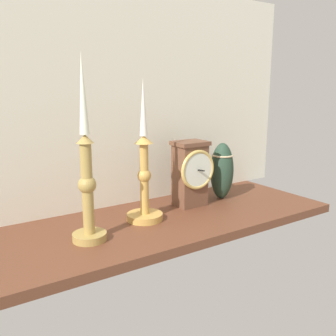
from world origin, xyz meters
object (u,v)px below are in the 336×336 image
object	(u,v)px
candlestick_tall_left	(144,180)
candlestick_tall_center	(87,180)
tall_ceramic_vase	(222,171)
mantel_clock	(191,173)

from	to	relation	value
candlestick_tall_left	candlestick_tall_center	xyz separation A→B (cm)	(-17.79, -4.81, 3.33)
candlestick_tall_center	tall_ceramic_vase	world-z (taller)	candlestick_tall_center
candlestick_tall_left	candlestick_tall_center	bearing A→B (deg)	-164.87
candlestick_tall_left	candlestick_tall_center	size ratio (longest dim) A/B	0.88
mantel_clock	candlestick_tall_center	distance (cm)	37.00
mantel_clock	tall_ceramic_vase	bearing A→B (deg)	1.86
candlestick_tall_center	tall_ceramic_vase	distance (cm)	49.66
candlestick_tall_left	candlestick_tall_center	distance (cm)	18.73
candlestick_tall_left	tall_ceramic_vase	bearing A→B (deg)	6.99
candlestick_tall_center	candlestick_tall_left	bearing A→B (deg)	15.13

